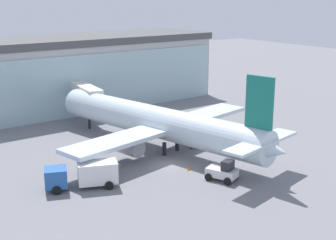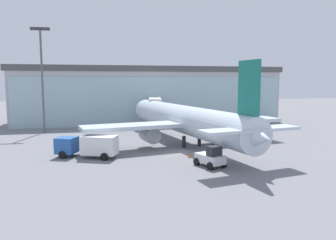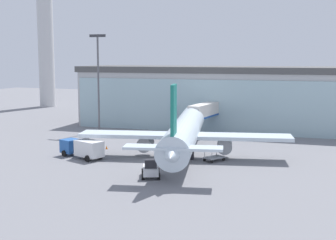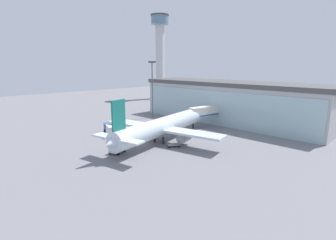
# 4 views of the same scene
# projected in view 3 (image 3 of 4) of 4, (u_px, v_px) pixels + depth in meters

# --- Properties ---
(ground) EXTENTS (240.00, 240.00, 0.00)m
(ground) POSITION_uv_depth(u_px,v_px,m) (156.00, 163.00, 62.56)
(ground) COLOR slate
(terminal_building) EXTENTS (58.79, 18.48, 12.24)m
(terminal_building) POSITION_uv_depth(u_px,v_px,m) (222.00, 97.00, 93.65)
(terminal_building) COLOR #B3B3B3
(terminal_building) RESTS_ON ground
(jet_bridge) EXTENTS (3.47, 14.44, 5.90)m
(jet_bridge) POSITION_uv_depth(u_px,v_px,m) (209.00, 110.00, 85.05)
(jet_bridge) COLOR silver
(jet_bridge) RESTS_ON ground
(control_tower) EXTENTS (8.97, 8.97, 41.06)m
(control_tower) POSITION_uv_depth(u_px,v_px,m) (45.00, 18.00, 130.71)
(control_tower) COLOR silver
(control_tower) RESTS_ON ground
(apron_light_mast) EXTENTS (3.20, 0.40, 18.26)m
(apron_light_mast) POSITION_uv_depth(u_px,v_px,m) (98.00, 74.00, 87.23)
(apron_light_mast) COLOR #59595E
(apron_light_mast) RESTS_ON ground
(airplane) EXTENTS (29.73, 36.41, 11.16)m
(airplane) POSITION_uv_depth(u_px,v_px,m) (185.00, 132.00, 66.47)
(airplane) COLOR silver
(airplane) RESTS_ON ground
(catering_truck) EXTENTS (7.61, 4.53, 2.65)m
(catering_truck) POSITION_uv_depth(u_px,v_px,m) (83.00, 148.00, 65.64)
(catering_truck) COLOR #2659A5
(catering_truck) RESTS_ON ground
(baggage_cart) EXTENTS (2.81, 3.22, 1.50)m
(baggage_cart) POSITION_uv_depth(u_px,v_px,m) (214.00, 158.00, 63.81)
(baggage_cart) COLOR gray
(baggage_cart) RESTS_ON ground
(pushback_tug) EXTENTS (3.21, 3.66, 2.30)m
(pushback_tug) POSITION_uv_depth(u_px,v_px,m) (151.00, 169.00, 55.15)
(pushback_tug) COLOR silver
(pushback_tug) RESTS_ON ground
(safety_cone_nose) EXTENTS (0.36, 0.36, 0.55)m
(safety_cone_nose) POSITION_uv_depth(u_px,v_px,m) (155.00, 166.00, 59.78)
(safety_cone_nose) COLOR orange
(safety_cone_nose) RESTS_ON ground
(safety_cone_wingtip) EXTENTS (0.36, 0.36, 0.55)m
(safety_cone_wingtip) POSITION_uv_depth(u_px,v_px,m) (107.00, 147.00, 72.19)
(safety_cone_wingtip) COLOR orange
(safety_cone_wingtip) RESTS_ON ground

